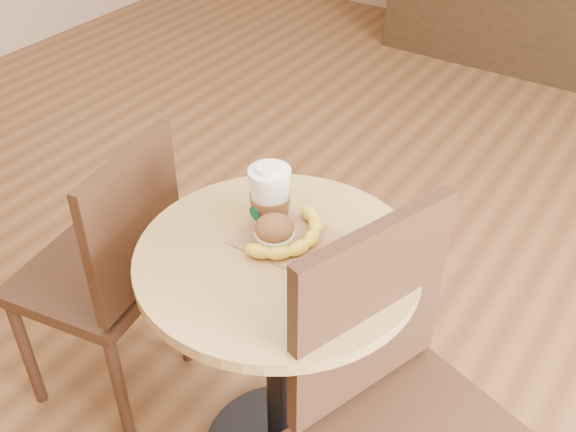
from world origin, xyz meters
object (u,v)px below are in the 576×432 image
object	(u,v)px
cafe_table	(279,327)
chair_right	(403,417)
coffee_cup	(270,199)
banana	(294,236)
muffin	(275,233)
chair_left	(110,269)

from	to	relation	value
cafe_table	chair_right	distance (m)	0.38
coffee_cup	banana	size ratio (longest dim) A/B	0.68
muffin	cafe_table	bearing A→B (deg)	-36.30
cafe_table	muffin	distance (m)	0.28
chair_right	coffee_cup	world-z (taller)	chair_right
cafe_table	chair_right	bearing A→B (deg)	-12.29
chair_right	muffin	xyz separation A→B (m)	(-0.39, 0.09, 0.26)
muffin	banana	xyz separation A→B (m)	(0.03, 0.04, -0.02)
chair_left	banana	distance (m)	0.62
coffee_cup	muffin	size ratio (longest dim) A/B	1.80
coffee_cup	banana	bearing A→B (deg)	-3.69
cafe_table	coffee_cup	size ratio (longest dim) A/B	4.58
coffee_cup	chair_left	bearing A→B (deg)	-150.17
cafe_table	muffin	xyz separation A→B (m)	(-0.02, 0.01, 0.28)
coffee_cup	muffin	world-z (taller)	coffee_cup
chair_right	coffee_cup	xyz separation A→B (m)	(-0.45, 0.16, 0.29)
cafe_table	banana	size ratio (longest dim) A/B	3.10
cafe_table	coffee_cup	world-z (taller)	coffee_cup
cafe_table	banana	distance (m)	0.26
muffin	banana	world-z (taller)	muffin
chair_left	cafe_table	bearing A→B (deg)	86.82
cafe_table	chair_right	xyz separation A→B (m)	(0.37, -0.08, 0.02)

